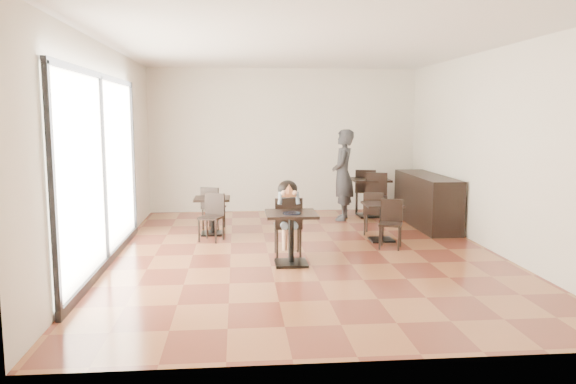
{
  "coord_description": "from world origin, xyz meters",
  "views": [
    {
      "loc": [
        -1.06,
        -8.62,
        2.15
      ],
      "look_at": [
        -0.29,
        -0.2,
        1.0
      ],
      "focal_mm": 35.0,
      "sensor_mm": 36.0,
      "label": 1
    }
  ],
  "objects": [
    {
      "name": "wall_right",
      "position": [
        3.0,
        0.0,
        1.6
      ],
      "size": [
        0.01,
        8.0,
        3.2
      ],
      "primitive_type": "cube",
      "color": "silver",
      "rests_on": "floor"
    },
    {
      "name": "chair_mid_a",
      "position": [
        1.43,
        1.27,
        0.39
      ],
      "size": [
        0.46,
        0.46,
        0.79
      ],
      "primitive_type": null,
      "rotation": [
        0.0,
        0.0,
        2.77
      ],
      "color": "black",
      "rests_on": "floor"
    },
    {
      "name": "adult_patron",
      "position": [
        1.13,
        2.77,
        0.94
      ],
      "size": [
        0.6,
        0.77,
        1.88
      ],
      "primitive_type": "imported",
      "rotation": [
        0.0,
        0.0,
        -1.81
      ],
      "color": "#343438",
      "rests_on": "floor"
    },
    {
      "name": "chair_left_a",
      "position": [
        -1.51,
        2.08,
        0.41
      ],
      "size": [
        0.48,
        0.48,
        0.82
      ],
      "primitive_type": null,
      "rotation": [
        0.0,
        0.0,
        2.75
      ],
      "color": "black",
      "rests_on": "floor"
    },
    {
      "name": "wall_front",
      "position": [
        0.0,
        -4.0,
        1.6
      ],
      "size": [
        6.0,
        0.01,
        3.2
      ],
      "primitive_type": "cube",
      "color": "silver",
      "rests_on": "floor"
    },
    {
      "name": "wall_back",
      "position": [
        0.0,
        4.0,
        1.6
      ],
      "size": [
        6.0,
        0.01,
        3.2
      ],
      "primitive_type": "cube",
      "color": "silver",
      "rests_on": "floor"
    },
    {
      "name": "service_counter",
      "position": [
        2.65,
        2.0,
        0.5
      ],
      "size": [
        0.6,
        2.4,
        1.0
      ],
      "primitive_type": "cube",
      "color": "black",
      "rests_on": "floor"
    },
    {
      "name": "wall_left",
      "position": [
        -3.0,
        0.0,
        1.6
      ],
      "size": [
        0.01,
        8.0,
        3.2
      ],
      "primitive_type": "cube",
      "color": "silver",
      "rests_on": "floor"
    },
    {
      "name": "cafe_table_mid",
      "position": [
        1.43,
        0.72,
        0.33
      ],
      "size": [
        0.8,
        0.8,
        0.66
      ],
      "primitive_type": null,
      "rotation": [
        0.0,
        0.0,
        -0.37
      ],
      "color": "black",
      "rests_on": "floor"
    },
    {
      "name": "chair_left_b",
      "position": [
        -1.51,
        0.98,
        0.41
      ],
      "size": [
        0.48,
        0.48,
        0.82
      ],
      "primitive_type": null,
      "rotation": [
        0.0,
        0.0,
        -0.39
      ],
      "color": "black",
      "rests_on": "floor"
    },
    {
      "name": "chair_back_b",
      "position": [
        1.78,
        2.52,
        0.49
      ],
      "size": [
        0.54,
        0.54,
        0.99
      ],
      "primitive_type": null,
      "rotation": [
        0.0,
        0.0,
        -0.24
      ],
      "color": "black",
      "rests_on": "floor"
    },
    {
      "name": "child",
      "position": [
        -0.29,
        -0.15,
        0.58
      ],
      "size": [
        0.42,
        0.58,
        1.16
      ],
      "primitive_type": null,
      "color": "gray",
      "rests_on": "child_chair"
    },
    {
      "name": "ceiling",
      "position": [
        0.0,
        0.0,
        3.2
      ],
      "size": [
        6.0,
        8.0,
        0.01
      ],
      "primitive_type": "cube",
      "color": "silver",
      "rests_on": "floor"
    },
    {
      "name": "storefront_window",
      "position": [
        -2.97,
        -0.5,
        1.4
      ],
      "size": [
        0.04,
        4.5,
        2.6
      ],
      "primitive_type": "cube",
      "color": "white",
      "rests_on": "floor"
    },
    {
      "name": "floor",
      "position": [
        0.0,
        0.0,
        0.0
      ],
      "size": [
        6.0,
        8.0,
        0.01
      ],
      "primitive_type": "cube",
      "color": "brown",
      "rests_on": "ground"
    },
    {
      "name": "cafe_table_back",
      "position": [
        1.78,
        3.07,
        0.41
      ],
      "size": [
        0.94,
        0.94,
        0.82
      ],
      "primitive_type": null,
      "rotation": [
        0.0,
        0.0,
        -0.24
      ],
      "color": "black",
      "rests_on": "floor"
    },
    {
      "name": "child_chair",
      "position": [
        -0.29,
        -0.15,
        0.46
      ],
      "size": [
        0.42,
        0.42,
        0.92
      ],
      "primitive_type": null,
      "rotation": [
        0.0,
        0.0,
        3.14
      ],
      "color": "black",
      "rests_on": "floor"
    },
    {
      "name": "chair_mid_b",
      "position": [
        1.43,
        0.17,
        0.39
      ],
      "size": [
        0.46,
        0.46,
        0.79
      ],
      "primitive_type": null,
      "rotation": [
        0.0,
        0.0,
        -0.37
      ],
      "color": "black",
      "rests_on": "floor"
    },
    {
      "name": "cafe_table_left",
      "position": [
        -1.51,
        1.53,
        0.34
      ],
      "size": [
        0.84,
        0.84,
        0.68
      ],
      "primitive_type": null,
      "rotation": [
        0.0,
        0.0,
        -0.39
      ],
      "color": "black",
      "rests_on": "floor"
    },
    {
      "name": "chair_back_a",
      "position": [
        1.78,
        3.5,
        0.49
      ],
      "size": [
        0.54,
        0.54,
        0.99
      ],
      "primitive_type": null,
      "rotation": [
        0.0,
        0.0,
        2.9
      ],
      "color": "black",
      "rests_on": "floor"
    },
    {
      "name": "plate",
      "position": [
        -0.29,
        -0.8,
        0.78
      ],
      "size": [
        0.26,
        0.26,
        0.02
      ],
      "primitive_type": "cylinder",
      "color": "black",
      "rests_on": "child_table"
    },
    {
      "name": "child_table",
      "position": [
        -0.29,
        -0.7,
        0.38
      ],
      "size": [
        0.73,
        0.73,
        0.77
      ],
      "primitive_type": null,
      "color": "black",
      "rests_on": "floor"
    },
    {
      "name": "pizza_slice",
      "position": [
        -0.29,
        -0.34,
        1.01
      ],
      "size": [
        0.27,
        0.21,
        0.06
      ],
      "primitive_type": null,
      "color": "tan",
      "rests_on": "child"
    }
  ]
}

